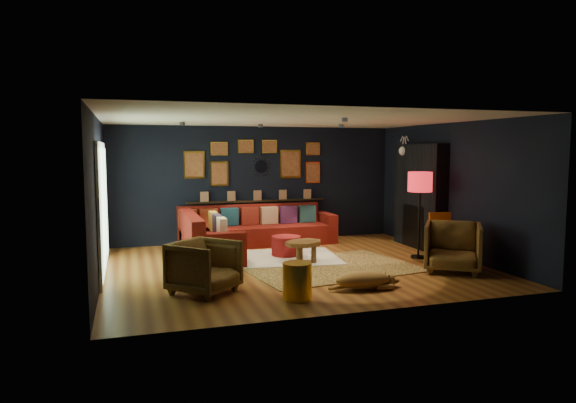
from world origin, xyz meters
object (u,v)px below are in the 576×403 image
object	(u,v)px
armchair_right	(453,245)
orange_chair	(442,233)
armchair_left	(204,264)
gold_stool	(297,281)
sectional	(239,234)
pouf	(286,246)
dog	(363,276)
floor_lamp	(420,186)
coffee_table	(304,245)

from	to	relation	value
armchair_right	orange_chair	distance (m)	0.84
armchair_left	gold_stool	xyz separation A→B (m)	(1.18, -0.69, -0.17)
sectional	pouf	world-z (taller)	sectional
pouf	armchair_right	distance (m)	3.11
dog	pouf	bearing A→B (deg)	104.62
pouf	floor_lamp	world-z (taller)	floor_lamp
sectional	coffee_table	distance (m)	1.85
floor_lamp	sectional	bearing A→B (deg)	149.17
sectional	armchair_left	bearing A→B (deg)	-110.86
coffee_table	armchair_left	distance (m)	2.47
sectional	dog	distance (m)	3.75
pouf	floor_lamp	size ratio (longest dim) A/B	0.34
coffee_table	floor_lamp	size ratio (longest dim) A/B	0.56
orange_chair	armchair_right	bearing A→B (deg)	-102.33
sectional	armchair_right	world-z (taller)	armchair_right
gold_stool	orange_chair	world-z (taller)	orange_chair
sectional	armchair_left	distance (m)	3.28
armchair_right	floor_lamp	distance (m)	1.48
pouf	gold_stool	world-z (taller)	gold_stool
coffee_table	gold_stool	size ratio (longest dim) A/B	1.81
armchair_right	sectional	bearing A→B (deg)	170.60
gold_stool	armchair_right	bearing A→B (deg)	13.82
armchair_left	dog	distance (m)	2.35
sectional	gold_stool	world-z (taller)	sectional
sectional	coffee_table	size ratio (longest dim) A/B	3.67
pouf	armchair_right	world-z (taller)	armchair_right
sectional	armchair_left	world-z (taller)	sectional
armchair_left	armchair_right	size ratio (longest dim) A/B	0.91
sectional	floor_lamp	size ratio (longest dim) A/B	2.06
sectional	dog	xyz separation A→B (m)	(1.11, -3.58, -0.13)
coffee_table	armchair_left	size ratio (longest dim) A/B	1.10
coffee_table	armchair_right	xyz separation A→B (m)	(2.21, -1.36, 0.13)
orange_chair	pouf	bearing A→B (deg)	164.13
orange_chair	floor_lamp	world-z (taller)	floor_lamp
floor_lamp	dog	world-z (taller)	floor_lamp
sectional	armchair_left	size ratio (longest dim) A/B	4.03
coffee_table	floor_lamp	xyz separation A→B (m)	(2.26, -0.21, 1.06)
gold_stool	dog	xyz separation A→B (m)	(1.09, 0.18, -0.06)
armchair_right	orange_chair	size ratio (longest dim) A/B	1.03
pouf	dog	size ratio (longest dim) A/B	0.49
floor_lamp	dog	bearing A→B (deg)	-139.33
armchair_left	orange_chair	size ratio (longest dim) A/B	0.93
gold_stool	coffee_table	bearing A→B (deg)	68.38
coffee_table	dog	world-z (taller)	coffee_table
pouf	floor_lamp	distance (m)	2.81
armchair_left	floor_lamp	xyz separation A→B (m)	(4.28, 1.21, 0.97)
armchair_right	floor_lamp	world-z (taller)	floor_lamp
coffee_table	pouf	size ratio (longest dim) A/B	1.64
gold_stool	floor_lamp	size ratio (longest dim) A/B	0.31
orange_chair	dog	world-z (taller)	orange_chair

